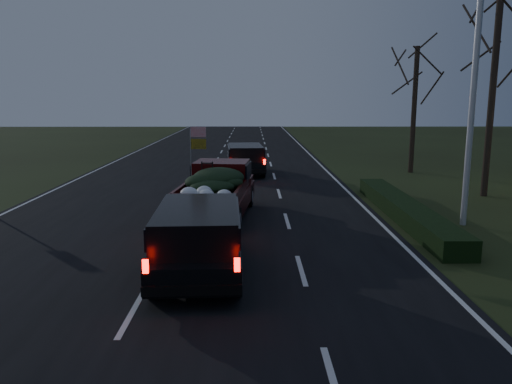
# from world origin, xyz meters

# --- Properties ---
(ground) EXTENTS (120.00, 120.00, 0.00)m
(ground) POSITION_xyz_m (0.00, 0.00, 0.00)
(ground) COLOR black
(ground) RESTS_ON ground
(road_asphalt) EXTENTS (14.00, 120.00, 0.02)m
(road_asphalt) POSITION_xyz_m (0.00, 0.00, 0.01)
(road_asphalt) COLOR black
(road_asphalt) RESTS_ON ground
(hedge_row) EXTENTS (1.00, 10.00, 0.60)m
(hedge_row) POSITION_xyz_m (7.80, 3.00, 0.30)
(hedge_row) COLOR black
(hedge_row) RESTS_ON ground
(light_pole) EXTENTS (0.50, 0.90, 9.16)m
(light_pole) POSITION_xyz_m (9.50, 2.00, 5.48)
(light_pole) COLOR silver
(light_pole) RESTS_ON ground
(bare_tree_mid) EXTENTS (3.60, 3.60, 8.50)m
(bare_tree_mid) POSITION_xyz_m (12.50, 7.00, 6.35)
(bare_tree_mid) COLOR black
(bare_tree_mid) RESTS_ON ground
(bare_tree_far) EXTENTS (3.60, 3.60, 7.00)m
(bare_tree_far) POSITION_xyz_m (11.50, 14.00, 5.23)
(bare_tree_far) COLOR black
(bare_tree_far) RESTS_ON ground
(pickup_truck) EXTENTS (2.64, 5.65, 2.87)m
(pickup_truck) POSITION_xyz_m (1.17, 3.23, 1.07)
(pickup_truck) COLOR #3D0808
(pickup_truck) RESTS_ON ground
(lead_suv) EXTENTS (2.24, 4.73, 1.32)m
(lead_suv) POSITION_xyz_m (2.02, 13.38, 1.00)
(lead_suv) COLOR black
(lead_suv) RESTS_ON ground
(rear_suv) EXTENTS (2.35, 4.83, 1.36)m
(rear_suv) POSITION_xyz_m (1.10, -2.72, 1.03)
(rear_suv) COLOR black
(rear_suv) RESTS_ON ground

